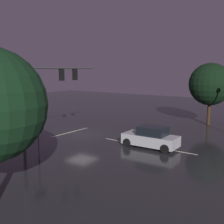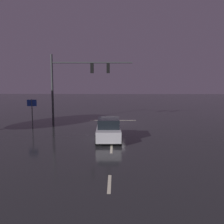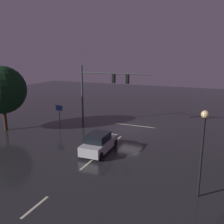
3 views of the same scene
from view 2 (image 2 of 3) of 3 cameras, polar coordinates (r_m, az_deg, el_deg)
name	(u,v)px [view 2 (image 2 of 3)]	position (r m, az deg, el deg)	size (l,w,h in m)	color
ground_plane	(113,123)	(28.72, 0.20, -2.22)	(80.00, 80.00, 0.00)	#232326
traffic_signal_assembly	(77,76)	(28.78, -7.13, 7.36)	(8.36, 0.47, 7.02)	#383A3D
lane_dash_far	(112,131)	(24.79, 0.10, -3.85)	(2.20, 0.16, 0.01)	beige
lane_dash_mid	(111,149)	(18.96, -0.12, -7.58)	(2.20, 0.16, 0.01)	beige
lane_dash_near	(109,184)	(13.28, -0.55, -14.56)	(2.20, 0.16, 0.01)	beige
stop_bar	(113,120)	(30.14, 0.23, -1.72)	(5.00, 0.16, 0.01)	beige
car_approaching	(109,130)	(21.24, -0.70, -3.68)	(1.99, 4.40, 1.70)	#B7B7BC
route_sign	(32,107)	(26.69, -16.18, 0.94)	(0.90, 0.11, 2.72)	#383A3D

